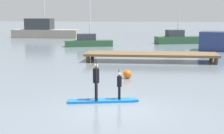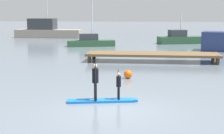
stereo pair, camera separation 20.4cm
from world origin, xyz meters
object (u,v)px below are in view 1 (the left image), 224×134
paddler_child_solo (119,84)px  fishing_boat_green_midground (179,39)px  paddleboard_near (103,101)px  motor_boat_small_navy (44,31)px  mooring_buoy_near (127,74)px  paddler_adult (96,79)px  trawler_grey_distant (88,42)px

paddler_child_solo → fishing_boat_green_midground: size_ratio=0.21×
paddleboard_near → fishing_boat_green_midground: (5.33, 28.65, 0.53)m
paddler_child_solo → motor_boat_small_navy: 39.26m
fishing_boat_green_midground → mooring_buoy_near: bearing=-101.3°
paddler_adult → paddler_child_solo: size_ratio=1.38×
fishing_boat_green_midground → motor_boat_small_navy: motor_boat_small_navy is taller
paddler_child_solo → fishing_boat_green_midground: fishing_boat_green_midground is taller
trawler_grey_distant → paddler_child_solo: bearing=-77.1°
motor_boat_small_navy → mooring_buoy_near: (14.21, -31.25, -0.76)m
paddler_child_solo → mooring_buoy_near: 5.37m
paddler_adult → fishing_boat_green_midground: (5.61, 28.72, -0.40)m
paddler_child_solo → mooring_buoy_near: (0.01, 5.35, -0.50)m
paddleboard_near → fishing_boat_green_midground: size_ratio=0.50×
paddler_adult → trawler_grey_distant: 24.50m
motor_boat_small_navy → trawler_grey_distant: bearing=-55.6°
paddleboard_near → paddler_child_solo: (0.68, 0.15, 0.70)m
paddler_adult → paddleboard_near: bearing=13.4°
paddleboard_near → trawler_grey_distant: size_ratio=0.56×
paddler_child_solo → mooring_buoy_near: bearing=89.9°
paddler_adult → paddler_child_solo: (0.96, 0.22, -0.23)m
trawler_grey_distant → mooring_buoy_near: size_ratio=10.91×
paddler_adult → trawler_grey_distant: trawler_grey_distant is taller
paddleboard_near → mooring_buoy_near: bearing=82.9°
paddleboard_near → motor_boat_small_navy: 39.17m
motor_boat_small_navy → mooring_buoy_near: bearing=-65.6°
paddler_child_solo → mooring_buoy_near: size_ratio=2.56×
trawler_grey_distant → paddleboard_near: bearing=-78.7°
mooring_buoy_near → trawler_grey_distant: bearing=106.5°
paddleboard_near → paddler_adult: (-0.28, -0.07, 0.93)m
mooring_buoy_near → fishing_boat_green_midground: bearing=78.7°
paddleboard_near → trawler_grey_distant: bearing=101.3°
mooring_buoy_near → motor_boat_small_navy: bearing=114.4°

